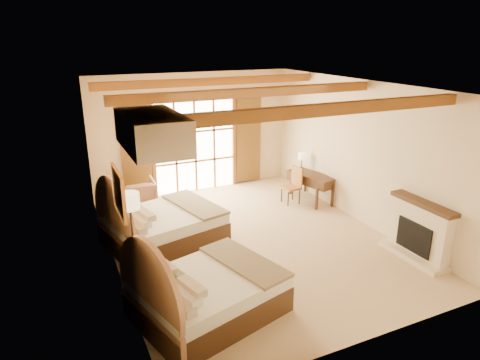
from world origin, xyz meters
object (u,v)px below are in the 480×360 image
bed_near (199,292)px  bed_far (156,225)px  nightstand (145,282)px  armchair (138,195)px  desk (311,186)px

bed_near → bed_far: (0.01, 2.63, 0.02)m
nightstand → armchair: (0.72, 3.83, 0.09)m
bed_near → nightstand: 1.07m
nightstand → desk: bearing=12.1°
nightstand → bed_far: bearing=54.4°
bed_far → armchair: (0.07, 2.04, -0.06)m
bed_near → desk: (4.29, 3.41, -0.04)m
bed_far → nightstand: size_ratio=4.40×
bed_near → nightstand: bearing=111.8°
armchair → desk: (4.21, -1.26, 0.00)m
bed_near → bed_far: bed_far is taller
bed_near → nightstand: size_ratio=4.32×
bed_far → nightstand: (-0.66, -1.78, -0.15)m
desk → bed_near: bearing=-156.0°
bed_far → desk: 4.35m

